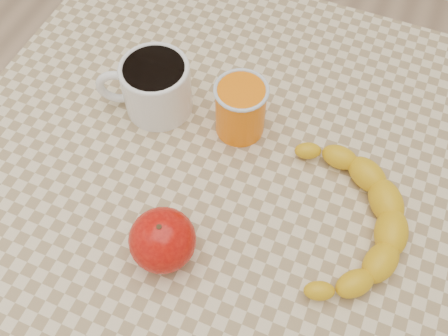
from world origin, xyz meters
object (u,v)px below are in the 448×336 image
at_px(table, 224,204).
at_px(orange_juice_glass, 241,108).
at_px(apple, 163,240).
at_px(banana, 346,219).
at_px(coffee_mug, 154,85).

bearing_deg(table, orange_juice_glass, 96.96).
relative_size(table, apple, 7.84).
xyz_separation_m(orange_juice_glass, banana, (0.18, -0.10, -0.02)).
relative_size(table, coffee_mug, 5.33).
height_order(orange_juice_glass, banana, orange_juice_glass).
distance_m(table, banana, 0.20).
bearing_deg(orange_juice_glass, banana, -27.47).
bearing_deg(coffee_mug, table, -28.23).
distance_m(table, coffee_mug, 0.21).
height_order(table, orange_juice_glass, orange_juice_glass).
bearing_deg(orange_juice_glass, table, -83.04).
distance_m(coffee_mug, banana, 0.33).
distance_m(table, apple, 0.18).
distance_m(apple, banana, 0.23).
xyz_separation_m(coffee_mug, banana, (0.31, -0.09, -0.02)).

